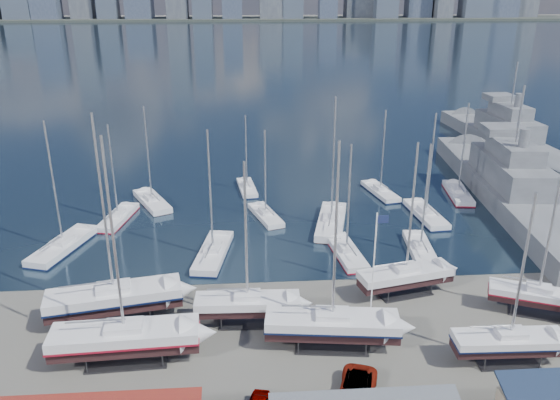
{
  "coord_description": "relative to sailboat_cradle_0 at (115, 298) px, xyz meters",
  "views": [
    {
      "loc": [
        -7.56,
        -50.84,
        28.9
      ],
      "look_at": [
        -3.42,
        8.0,
        6.26
      ],
      "focal_mm": 35.0,
      "sensor_mm": 36.0,
      "label": 1
    }
  ],
  "objects": [
    {
      "name": "sailboat_cradle_6",
      "position": [
        39.72,
        -1.96,
        -0.27
      ],
      "size": [
        9.07,
        5.78,
        14.38
      ],
      "rotation": [
        0.0,
        0.0,
        -0.41
      ],
      "color": "#2D2D33",
      "rests_on": "ground"
    },
    {
      "name": "sailboat_moored_4",
      "position": [
        15.11,
        23.41,
        -1.94
      ],
      "size": [
        4.77,
        8.81,
        12.81
      ],
      "rotation": [
        0.0,
        0.0,
        1.87
      ],
      "color": "black",
      "rests_on": "water"
    },
    {
      "name": "flagpole",
      "position": [
        23.26,
        -4.08,
        4.54
      ],
      "size": [
        1.05,
        0.12,
        11.82
      ],
      "color": "white",
      "rests_on": "ground"
    },
    {
      "name": "naval_ship_west",
      "position": [
        63.88,
        55.88,
        -0.6
      ],
      "size": [
        9.67,
        47.3,
        18.23
      ],
      "rotation": [
        0.0,
        0.0,
        1.62
      ],
      "color": "slate",
      "rests_on": "water"
    },
    {
      "name": "sailboat_moored_2",
      "position": [
        -1.06,
        29.67,
        -1.94
      ],
      "size": [
        6.85,
        10.15,
        15.0
      ],
      "rotation": [
        0.0,
        0.0,
        2.02
      ],
      "color": "black",
      "rests_on": "water"
    },
    {
      "name": "sailboat_moored_8",
      "position": [
        32.93,
        31.56,
        -1.95
      ],
      "size": [
        4.36,
        9.36,
        13.5
      ],
      "rotation": [
        0.0,
        0.0,
        1.78
      ],
      "color": "black",
      "rests_on": "water"
    },
    {
      "name": "sailboat_cradle_3",
      "position": [
        19.5,
        -5.62,
        -0.06
      ],
      "size": [
        11.82,
        4.59,
        18.42
      ],
      "rotation": [
        0.0,
        0.0,
        -0.12
      ],
      "color": "#2D2D33",
      "rests_on": "ground"
    },
    {
      "name": "far_shore",
      "position": [
        19.82,
        565.87,
        -1.16
      ],
      "size": [
        1400.0,
        80.0,
        2.2
      ],
      "primitive_type": "cube",
      "color": "#2D332D",
      "rests_on": "ground"
    },
    {
      "name": "sailboat_moored_0",
      "position": [
        -9.42,
        15.41,
        -1.95
      ],
      "size": [
        6.22,
        11.38,
        16.39
      ],
      "rotation": [
        0.0,
        0.0,
        1.27
      ],
      "color": "black",
      "rests_on": "water"
    },
    {
      "name": "sailboat_moored_6",
      "position": [
        23.98,
        11.46,
        -1.95
      ],
      "size": [
        3.74,
        9.66,
        14.08
      ],
      "rotation": [
        0.0,
        0.0,
        1.69
      ],
      "color": "black",
      "rests_on": "water"
    },
    {
      "name": "water",
      "position": [
        19.82,
        305.87,
        -2.41
      ],
      "size": [
        1400.0,
        600.0,
        0.4
      ],
      "primitive_type": "cube",
      "color": "#1B283E",
      "rests_on": "ground"
    },
    {
      "name": "sailboat_cradle_2",
      "position": [
        12.32,
        -1.56,
        -0.2
      ],
      "size": [
        9.69,
        3.0,
        15.71
      ],
      "rotation": [
        0.0,
        0.0,
        -0.03
      ],
      "color": "#2D2D33",
      "rests_on": "ground"
    },
    {
      "name": "ground",
      "position": [
        19.82,
        -4.13,
        -2.26
      ],
      "size": [
        1400.0,
        1400.0,
        0.0
      ],
      "primitive_type": "plane",
      "color": "#605E59",
      "rests_on": "ground"
    },
    {
      "name": "sailboat_moored_1",
      "position": [
        -4.73,
        23.97,
        -1.95
      ],
      "size": [
        4.27,
        9.55,
        13.79
      ],
      "rotation": [
        0.0,
        0.0,
        1.38
      ],
      "color": "black",
      "rests_on": "water"
    },
    {
      "name": "sailboat_cradle_5",
      "position": [
        33.68,
        -8.85,
        -0.24
      ],
      "size": [
        9.33,
        2.85,
        15.04
      ],
      "rotation": [
        0.0,
        0.0,
        -0.03
      ],
      "color": "#2D2D33",
      "rests_on": "ground"
    },
    {
      "name": "sailboat_moored_9",
      "position": [
        32.85,
        11.69,
        -1.94
      ],
      "size": [
        3.47,
        9.39,
        13.87
      ],
      "rotation": [
        0.0,
        0.0,
        1.47
      ],
      "color": "black",
      "rests_on": "water"
    },
    {
      "name": "sailboat_moored_7",
      "position": [
        23.6,
        20.22,
        -1.94
      ],
      "size": [
        5.96,
        12.25,
        17.82
      ],
      "rotation": [
        0.0,
        0.0,
        1.34
      ],
      "color": "black",
      "rests_on": "water"
    },
    {
      "name": "car_c",
      "position": [
        20.32,
        -12.39,
        -1.45
      ],
      "size": [
        4.42,
        6.38,
        1.62
      ],
      "primitive_type": "imported",
      "rotation": [
        0.0,
        0.0,
        -0.33
      ],
      "color": "gray",
      "rests_on": "ground"
    },
    {
      "name": "sailboat_cradle_0",
      "position": [
        0.0,
        0.0,
        0.0
      ],
      "size": [
        12.77,
        5.78,
        19.64
      ],
      "rotation": [
        0.0,
        0.0,
        0.19
      ],
      "color": "#2D2D33",
      "rests_on": "ground"
    },
    {
      "name": "sailboat_moored_11",
      "position": [
        44.41,
        29.94,
        -1.95
      ],
      "size": [
        4.11,
        10.15,
        14.74
      ],
      "rotation": [
        0.0,
        0.0,
        1.43
      ],
      "color": "black",
      "rests_on": "water"
    },
    {
      "name": "sailboat_cradle_1",
      "position": [
        2.2,
        -6.38,
        -0.02
      ],
      "size": [
        12.29,
        4.01,
        19.33
      ],
      "rotation": [
        0.0,
        0.0,
        0.05
      ],
      "color": "#2D2D33",
      "rests_on": "ground"
    },
    {
      "name": "sailboat_moored_3",
      "position": [
        8.51,
        12.31,
        -1.95
      ],
      "size": [
        4.66,
        10.93,
        15.83
      ],
      "rotation": [
        0.0,
        0.0,
        1.41
      ],
      "color": "black",
      "rests_on": "water"
    },
    {
      "name": "sailboat_moored_5",
      "position": [
        12.73,
        34.64,
        -1.95
      ],
      "size": [
        3.29,
        8.48,
        12.35
      ],
      "rotation": [
        0.0,
        0.0,
        1.69
      ],
      "color": "black",
      "rests_on": "water"
    },
    {
      "name": "naval_ship_east",
      "position": [
        51.05,
        27.92,
        -0.59
      ],
      "size": [
        13.29,
        52.3,
        18.66
      ],
      "rotation": [
        0.0,
        0.0,
        1.47
      ],
      "color": "slate",
      "rests_on": "water"
    },
    {
      "name": "sailboat_moored_10",
      "position": [
        36.9,
        22.11,
        -1.95
      ],
      "size": [
        3.62,
        10.28,
        15.08
      ],
      "rotation": [
        0.0,
        0.0,
        1.65
      ],
      "color": "black",
      "rests_on": "water"
    },
    {
      "name": "sailboat_cradle_4",
      "position": [
        28.33,
        2.61,
        -0.19
      ],
      "size": [
        10.11,
        4.89,
        15.92
      ],
      "rotation": [
        0.0,
        0.0,
        0.23
      ],
      "color": "#2D2D33",
      "rests_on": "ground"
    }
  ]
}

